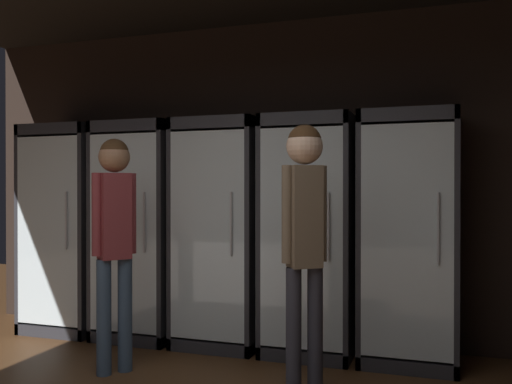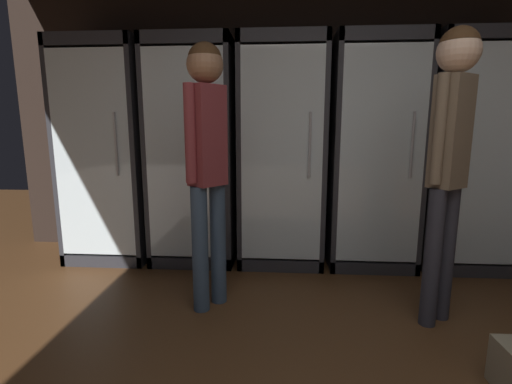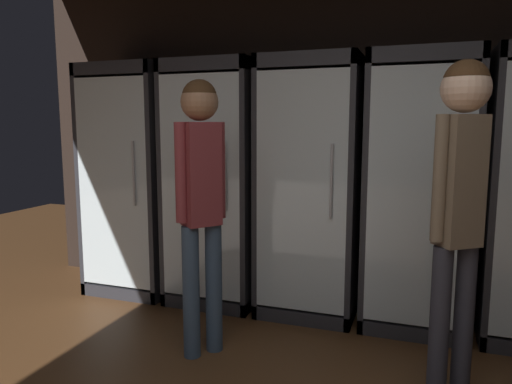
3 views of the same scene
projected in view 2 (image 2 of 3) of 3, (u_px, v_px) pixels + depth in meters
The scene contains 8 objects.
wall_back at pixel (327, 104), 3.38m from camera, with size 6.00×0.06×2.80m, color black.
cooler_far_left at pixel (112, 155), 3.29m from camera, with size 0.72×0.65×1.91m.
cooler_left at pixel (195, 155), 3.23m from camera, with size 0.72×0.65×1.91m.
cooler_center at pixel (282, 156), 3.18m from camera, with size 0.72×0.65×1.91m.
cooler_right at pixel (371, 156), 3.13m from camera, with size 0.72×0.65×1.91m.
cooler_far_right at pixel (463, 158), 3.07m from camera, with size 0.72×0.65×1.91m.
shopper_near at pixel (450, 139), 2.06m from camera, with size 0.25×0.23×1.73m.
shopper_far at pixel (207, 147), 2.27m from camera, with size 0.25×0.27×1.69m.
Camera 2 is at (-0.42, -0.48, 1.19)m, focal length 25.48 mm.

